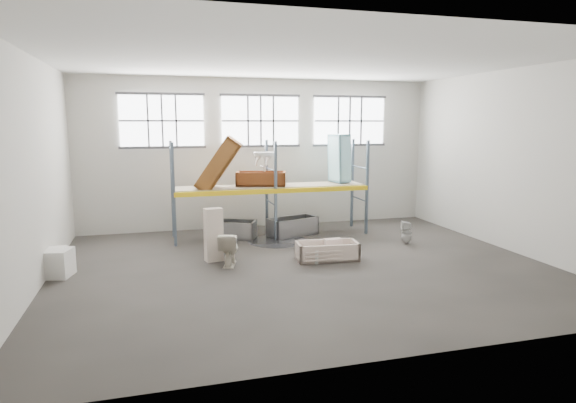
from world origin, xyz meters
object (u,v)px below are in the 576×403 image
object	(u,v)px
steel_tub_right	(293,226)
rust_tub_flat	(261,179)
toilet_beige	(229,249)
bathtub_beige	(327,251)
blue_tub_upright	(339,158)
cistern_tall	(214,235)
carton_near	(54,263)
steel_tub_left	(232,229)
toilet_white	(407,232)
bucket	(315,256)

from	to	relation	value
steel_tub_right	rust_tub_flat	bearing A→B (deg)	167.44
rust_tub_flat	toilet_beige	bearing A→B (deg)	-116.69
bathtub_beige	blue_tub_upright	bearing A→B (deg)	69.93
cistern_tall	carton_near	size ratio (longest dim) A/B	1.84
steel_tub_right	blue_tub_upright	distance (m)	2.71
bathtub_beige	blue_tub_upright	size ratio (longest dim) A/B	1.03
steel_tub_right	toilet_beige	bearing A→B (deg)	-131.82
carton_near	cistern_tall	bearing A→B (deg)	4.90
steel_tub_left	rust_tub_flat	distance (m)	1.82
toilet_beige	steel_tub_left	xyz separation A→B (m)	(0.52, 2.90, -0.15)
bathtub_beige	toilet_white	xyz separation A→B (m)	(2.86, 0.99, 0.11)
toilet_beige	cistern_tall	distance (m)	0.64
bathtub_beige	steel_tub_right	distance (m)	2.94
toilet_beige	carton_near	world-z (taller)	toilet_beige
toilet_white	blue_tub_upright	world-z (taller)	blue_tub_upright
toilet_beige	carton_near	xyz separation A→B (m)	(-4.06, 0.17, -0.10)
bathtub_beige	toilet_white	distance (m)	3.03
bathtub_beige	rust_tub_flat	xyz separation A→B (m)	(-1.06, 3.15, 1.59)
toilet_beige	toilet_white	size ratio (longest dim) A/B	1.23
cistern_tall	toilet_white	size ratio (longest dim) A/B	2.03
steel_tub_right	blue_tub_upright	world-z (taller)	blue_tub_upright
cistern_tall	bathtub_beige	bearing A→B (deg)	-24.86
bucket	carton_near	xyz separation A→B (m)	(-6.21, 0.57, 0.14)
blue_tub_upright	steel_tub_right	bearing A→B (deg)	-169.11
bathtub_beige	steel_tub_right	bearing A→B (deg)	97.67
bucket	blue_tub_upright	bearing A→B (deg)	60.30
cistern_tall	blue_tub_upright	world-z (taller)	blue_tub_upright
steel_tub_left	rust_tub_flat	xyz separation A→B (m)	(0.96, 0.05, 1.55)
steel_tub_left	bathtub_beige	bearing A→B (deg)	-56.96
cistern_tall	rust_tub_flat	bearing A→B (deg)	42.61
toilet_white	steel_tub_right	xyz separation A→B (m)	(-2.95, 1.94, -0.05)
steel_tub_left	carton_near	bearing A→B (deg)	-149.21
toilet_white	bucket	bearing A→B (deg)	-52.14
steel_tub_right	blue_tub_upright	size ratio (longest dim) A/B	1.00
blue_tub_upright	carton_near	world-z (taller)	blue_tub_upright
steel_tub_left	steel_tub_right	size ratio (longest dim) A/B	0.95
steel_tub_right	carton_near	distance (m)	6.99
rust_tub_flat	carton_near	bearing A→B (deg)	-153.40
cistern_tall	blue_tub_upright	size ratio (longest dim) A/B	0.89
cistern_tall	toilet_white	world-z (taller)	cistern_tall
toilet_beige	bucket	distance (m)	2.20
toilet_beige	rust_tub_flat	distance (m)	3.58
rust_tub_flat	blue_tub_upright	distance (m)	2.70
toilet_white	steel_tub_left	xyz separation A→B (m)	(-4.88, 2.11, -0.07)
cistern_tall	bucket	distance (m)	2.67
toilet_beige	cistern_tall	xyz separation A→B (m)	(-0.32, 0.49, 0.27)
rust_tub_flat	blue_tub_upright	world-z (taller)	blue_tub_upright
bathtub_beige	steel_tub_left	xyz separation A→B (m)	(-2.02, 3.11, 0.04)
cistern_tall	bucket	size ratio (longest dim) A/B	3.83
toilet_white	steel_tub_right	bearing A→B (deg)	-105.53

